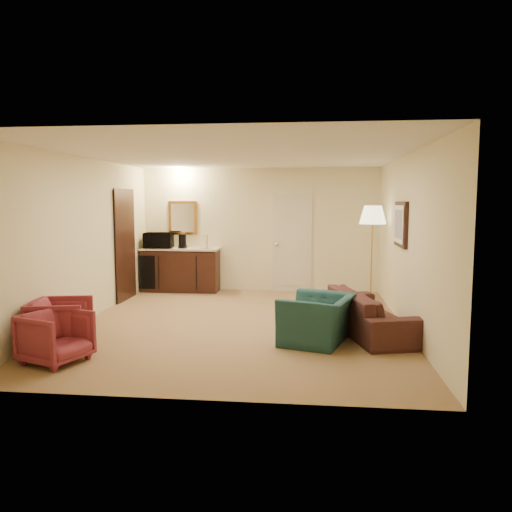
{
  "coord_description": "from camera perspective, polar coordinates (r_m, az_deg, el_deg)",
  "views": [
    {
      "loc": [
        1.07,
        -7.53,
        1.9
      ],
      "look_at": [
        0.2,
        0.5,
        1.01
      ],
      "focal_mm": 35.0,
      "sensor_mm": 36.0,
      "label": 1
    }
  ],
  "objects": [
    {
      "name": "room_walls",
      "position": [
        8.38,
        -1.81,
        5.0
      ],
      "size": [
        5.02,
        6.01,
        2.61
      ],
      "color": "beige",
      "rests_on": "ground"
    },
    {
      "name": "wetbar_cabinet",
      "position": [
        10.7,
        -8.59,
        -1.55
      ],
      "size": [
        1.64,
        0.58,
        0.92
      ],
      "primitive_type": "cube",
      "color": "black",
      "rests_on": "ground"
    },
    {
      "name": "rose_chair_far",
      "position": [
        6.4,
        -21.91,
        -8.36
      ],
      "size": [
        0.8,
        0.82,
        0.67
      ],
      "primitive_type": "imported",
      "rotation": [
        0.0,
        0.0,
        1.22
      ],
      "color": "maroon",
      "rests_on": "ground"
    },
    {
      "name": "rose_chair_near",
      "position": [
        6.97,
        -21.46,
        -6.95
      ],
      "size": [
        0.79,
        0.82,
        0.72
      ],
      "primitive_type": "imported",
      "rotation": [
        0.0,
        0.0,
        1.78
      ],
      "color": "maroon",
      "rests_on": "ground"
    },
    {
      "name": "waste_bin",
      "position": [
        10.53,
        -5.23,
        -3.3
      ],
      "size": [
        0.27,
        0.27,
        0.31
      ],
      "primitive_type": "cylinder",
      "rotation": [
        0.0,
        0.0,
        -0.08
      ],
      "color": "black",
      "rests_on": "ground"
    },
    {
      "name": "coffee_table",
      "position": [
        7.51,
        7.69,
        -6.76
      ],
      "size": [
        0.83,
        0.62,
        0.43
      ],
      "primitive_type": "cube",
      "rotation": [
        0.0,
        0.0,
        0.16
      ],
      "color": "black",
      "rests_on": "ground"
    },
    {
      "name": "teal_armchair",
      "position": [
        6.79,
        7.03,
        -6.28
      ],
      "size": [
        0.91,
        1.13,
        0.86
      ],
      "primitive_type": "imported",
      "rotation": [
        0.0,
        0.0,
        -1.87
      ],
      "color": "#1A4341",
      "rests_on": "ground"
    },
    {
      "name": "microwave",
      "position": [
        10.72,
        -11.09,
        1.96
      ],
      "size": [
        0.61,
        0.37,
        0.4
      ],
      "primitive_type": "imported",
      "rotation": [
        0.0,
        0.0,
        0.07
      ],
      "color": "black",
      "rests_on": "wetbar_cabinet"
    },
    {
      "name": "floor_lamp",
      "position": [
        9.37,
        13.09,
        0.08
      ],
      "size": [
        0.6,
        0.6,
        1.84
      ],
      "primitive_type": "cube",
      "rotation": [
        0.0,
        0.0,
        0.28
      ],
      "color": "#BC903E",
      "rests_on": "ground"
    },
    {
      "name": "ground",
      "position": [
        7.84,
        -1.84,
        -7.78
      ],
      "size": [
        6.0,
        6.0,
        0.0
      ],
      "primitive_type": "plane",
      "color": "#97714C",
      "rests_on": "ground"
    },
    {
      "name": "sofa",
      "position": [
        7.44,
        12.93,
        -5.53
      ],
      "size": [
        1.12,
        2.14,
        0.8
      ],
      "primitive_type": "imported",
      "rotation": [
        0.0,
        0.0,
        1.84
      ],
      "color": "black",
      "rests_on": "ground"
    },
    {
      "name": "coffee_maker",
      "position": [
        10.57,
        -8.4,
        1.68
      ],
      "size": [
        0.16,
        0.16,
        0.3
      ],
      "primitive_type": "cylinder",
      "rotation": [
        0.0,
        0.0,
        -0.02
      ],
      "color": "black",
      "rests_on": "wetbar_cabinet"
    }
  ]
}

